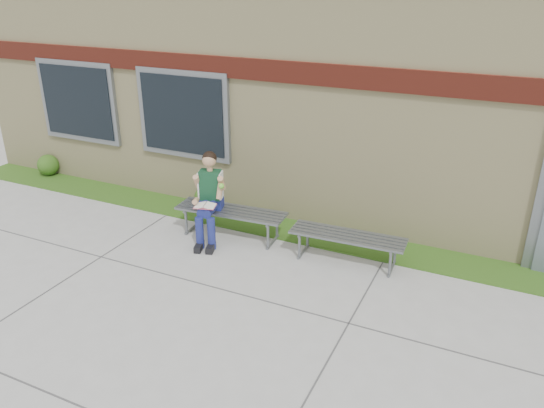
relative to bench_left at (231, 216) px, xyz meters
The scene contains 8 objects.
ground 2.54m from the bench_left, 52.75° to the right, with size 80.00×80.00×0.00m, color #9E9E99.
grass_strip 1.67m from the bench_left, 21.53° to the left, with size 16.00×0.80×0.02m, color #2C5416.
school_building 4.61m from the bench_left, 69.14° to the left, with size 16.20×6.22×4.20m.
bench_left is the anchor object (origin of this frame).
bench_right 2.00m from the bench_left, ahead, with size 1.75×0.56×0.45m.
girl 0.52m from the bench_left, 142.19° to the right, with size 0.62×0.92×1.46m.
shrub_west 5.08m from the bench_left, behind, with size 0.45×0.45×0.45m, color #2C5416.
shrub_mid 1.37m from the bench_left, 141.31° to the left, with size 0.36×0.36×0.36m, color #2C5416.
Camera 1 is at (2.47, -4.89, 4.03)m, focal length 35.00 mm.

